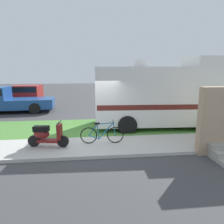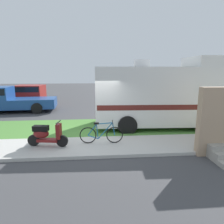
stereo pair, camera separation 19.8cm
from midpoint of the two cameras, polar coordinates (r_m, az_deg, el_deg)
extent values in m
plane|color=#424244|center=(8.99, -5.08, -7.37)|extent=(80.00, 80.00, 0.00)
cube|color=beige|center=(7.85, -5.10, -9.81)|extent=(24.00, 2.00, 0.12)
cube|color=#4C8438|center=(10.41, -5.08, -4.48)|extent=(24.00, 3.40, 0.08)
cube|color=silver|center=(10.62, 13.93, 4.71)|extent=(6.61, 2.76, 2.81)
cube|color=silver|center=(11.45, 26.02, 12.67)|extent=(1.90, 2.44, 0.50)
cube|color=#591E19|center=(10.68, 13.82, 2.47)|extent=(6.48, 2.78, 0.24)
cube|color=black|center=(11.90, 29.27, 6.67)|extent=(0.17, 2.12, 0.90)
cube|color=silver|center=(10.32, 9.02, 13.53)|extent=(0.72, 0.63, 0.36)
cylinder|color=black|center=(12.62, 20.95, -0.44)|extent=(0.91, 0.32, 0.90)
cylinder|color=black|center=(10.53, 26.06, -3.15)|extent=(0.91, 0.32, 0.90)
cylinder|color=black|center=(11.64, 3.48, -0.64)|extent=(0.91, 0.32, 0.90)
cylinder|color=black|center=(9.33, 5.01, -3.77)|extent=(0.91, 0.32, 0.90)
cylinder|color=black|center=(7.79, -13.32, -8.05)|extent=(0.45, 0.17, 0.44)
cylinder|color=black|center=(8.18, -20.79, -7.57)|extent=(0.45, 0.17, 0.44)
cube|color=maroon|center=(7.96, -17.16, -7.68)|extent=(0.81, 0.39, 0.10)
cube|color=black|center=(7.91, -19.00, -4.43)|extent=(0.59, 0.34, 0.20)
ellipsoid|color=maroon|center=(7.97, -18.91, -5.81)|extent=(0.64, 0.39, 0.36)
cube|color=maroon|center=(7.70, -14.24, -5.34)|extent=(0.19, 0.34, 0.56)
cylinder|color=black|center=(7.61, -14.37, -2.82)|extent=(0.11, 0.50, 0.04)
sphere|color=white|center=(7.66, -14.30, -4.05)|extent=(0.12, 0.12, 0.12)
torus|color=black|center=(7.92, 1.47, -6.57)|extent=(0.66, 0.07, 0.66)
torus|color=black|center=(7.92, -6.16, -6.63)|extent=(0.66, 0.07, 0.66)
cylinder|color=#1E6699|center=(7.85, -1.21, -5.38)|extent=(0.59, 0.06, 0.67)
cylinder|color=#1E6699|center=(7.86, -3.50, -5.58)|extent=(0.10, 0.04, 0.60)
cylinder|color=#1E6699|center=(7.77, -1.45, -3.28)|extent=(0.63, 0.06, 0.09)
cylinder|color=#1E6699|center=(7.93, -4.70, -7.14)|extent=(0.41, 0.05, 0.18)
cylinder|color=#1E6699|center=(7.84, -4.97, -5.07)|extent=(0.36, 0.05, 0.47)
cylinder|color=#1E6699|center=(7.84, 1.17, -4.84)|extent=(0.12, 0.04, 0.51)
cube|color=black|center=(7.77, -3.77, -3.26)|extent=(0.20, 0.11, 0.06)
cylinder|color=black|center=(7.76, 0.87, -2.79)|extent=(0.05, 0.52, 0.03)
cube|color=#1E478C|center=(15.76, -20.99, 2.45)|extent=(3.24, 2.26, 0.67)
cylinder|color=black|center=(14.78, -20.27, 1.01)|extent=(0.78, 0.30, 0.76)
cylinder|color=black|center=(16.67, -19.06, 2.23)|extent=(0.78, 0.30, 0.76)
cube|color=maroon|center=(18.94, -22.12, 4.95)|extent=(2.37, 2.12, 1.43)
cube|color=black|center=(18.90, -22.21, 6.19)|extent=(2.26, 2.14, 0.44)
cube|color=maroon|center=(19.95, -29.05, 3.63)|extent=(2.89, 2.14, 0.73)
cylinder|color=black|center=(19.88, -20.59, 3.55)|extent=(0.77, 0.26, 0.76)
cylinder|color=black|center=(18.03, -22.42, 2.65)|extent=(0.77, 0.26, 0.76)
cylinder|color=black|center=(21.01, -28.65, 3.27)|extent=(0.77, 0.26, 0.76)
cylinder|color=#19722D|center=(9.79, 28.77, -5.77)|extent=(0.07, 0.07, 0.23)
cylinder|color=#19722D|center=(9.75, 28.85, -4.98)|extent=(0.03, 0.03, 0.05)
cylinder|color=black|center=(9.74, 28.87, -4.81)|extent=(0.03, 0.03, 0.02)
camera|label=1|loc=(0.10, -89.37, 0.13)|focal=32.04mm
camera|label=2|loc=(0.10, 90.63, -0.13)|focal=32.04mm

